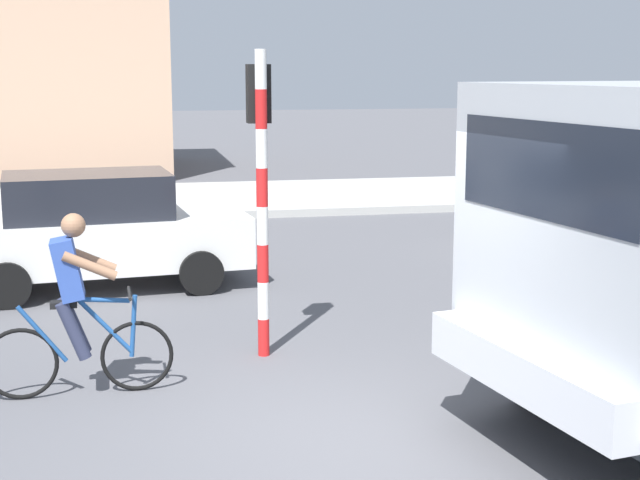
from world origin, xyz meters
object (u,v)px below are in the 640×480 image
at_px(traffic_light_pole, 261,161).
at_px(car_red_near, 609,199).
at_px(car_white_mid, 97,230).
at_px(cyclist, 76,305).

distance_m(traffic_light_pole, car_red_near, 8.29).
distance_m(car_red_near, car_white_mid, 8.52).
bearing_deg(car_red_near, traffic_light_pole, -144.06).
xyz_separation_m(cyclist, car_red_near, (8.50, 5.75, -0.05)).
xyz_separation_m(cyclist, traffic_light_pole, (1.87, 0.95, 1.20)).
bearing_deg(cyclist, traffic_light_pole, 26.90).
relative_size(traffic_light_pole, car_red_near, 0.79).
height_order(traffic_light_pole, car_red_near, traffic_light_pole).
xyz_separation_m(car_red_near, car_white_mid, (-8.42, -1.31, 0.00)).
xyz_separation_m(cyclist, car_white_mid, (0.08, 4.44, -0.05)).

